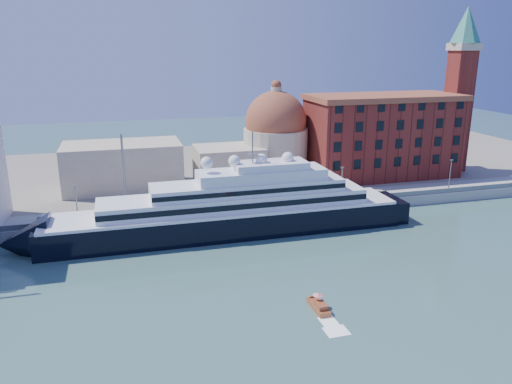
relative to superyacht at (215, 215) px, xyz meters
name	(u,v)px	position (x,y,z in m)	size (l,w,h in m)	color
ground	(255,280)	(2.28, -23.00, -4.36)	(400.00, 400.00, 0.00)	#335856
quay	(216,212)	(2.28, 11.00, -3.11)	(180.00, 10.00, 2.50)	gray
land	(190,172)	(2.28, 52.00, -3.36)	(260.00, 72.00, 2.00)	slate
quay_fence	(220,210)	(2.28, 6.50, -1.26)	(180.00, 0.10, 1.20)	slate
superyacht	(215,215)	(0.00, 0.00, 0.00)	(84.60, 11.73, 25.28)	black
water_taxi	(319,306)	(8.95, -34.96, -3.74)	(1.88, 5.47, 2.59)	brown
warehouse	(382,135)	(54.28, 29.00, 9.43)	(43.00, 19.00, 23.25)	maroon
campanile	(460,80)	(78.28, 29.00, 24.39)	(8.40, 8.40, 47.00)	maroon
church	(222,150)	(8.67, 34.72, 6.54)	(66.00, 18.00, 25.50)	beige
lamp_posts	(160,182)	(-10.39, 9.27, 5.48)	(120.80, 2.40, 18.00)	slate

